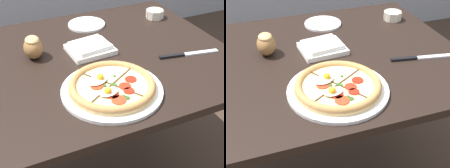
# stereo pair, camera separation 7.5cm
# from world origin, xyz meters

# --- Properties ---
(dining_table) EXTENTS (1.28, 0.88, 0.74)m
(dining_table) POSITION_xyz_m (0.00, 0.00, 0.64)
(dining_table) COLOR black
(dining_table) RESTS_ON ground_plane
(pizza) EXTENTS (0.33, 0.33, 0.05)m
(pizza) POSITION_xyz_m (0.07, -0.24, 0.76)
(pizza) COLOR white
(pizza) RESTS_ON dining_table
(ramekin_bowl) EXTENTS (0.09, 0.09, 0.04)m
(ramekin_bowl) POSITION_xyz_m (0.51, 0.23, 0.76)
(ramekin_bowl) COLOR silver
(ramekin_bowl) RESTS_ON dining_table
(napkin_folded) EXTENTS (0.18, 0.16, 0.04)m
(napkin_folded) POSITION_xyz_m (0.11, 0.04, 0.76)
(napkin_folded) COLOR white
(napkin_folded) RESTS_ON dining_table
(bread_piece_near) EXTENTS (0.08, 0.10, 0.09)m
(bread_piece_near) POSITION_xyz_m (-0.11, 0.09, 0.79)
(bread_piece_near) COLOR olive
(bread_piece_near) RESTS_ON dining_table
(knife_main) EXTENTS (0.25, 0.06, 0.01)m
(knife_main) POSITION_xyz_m (0.45, -0.14, 0.75)
(knife_main) COLOR silver
(knife_main) RESTS_ON dining_table
(side_saucer) EXTENTS (0.17, 0.17, 0.01)m
(side_saucer) POSITION_xyz_m (0.18, 0.28, 0.75)
(side_saucer) COLOR white
(side_saucer) RESTS_ON dining_table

